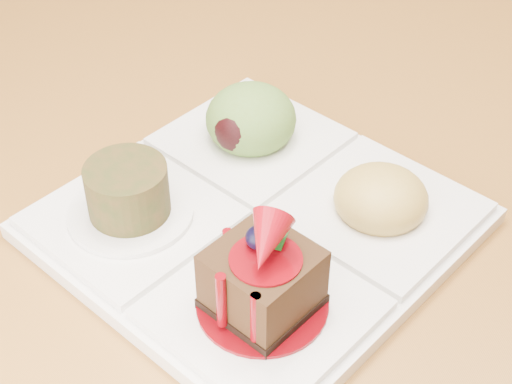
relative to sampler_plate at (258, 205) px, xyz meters
The scene contains 2 objects.
ground 1.00m from the sampler_plate, 89.51° to the left, with size 6.00×6.00×0.00m, color #572F18.
sampler_plate is the anchor object (origin of this frame).
Camera 1 is at (0.21, -0.98, 1.13)m, focal length 55.00 mm.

